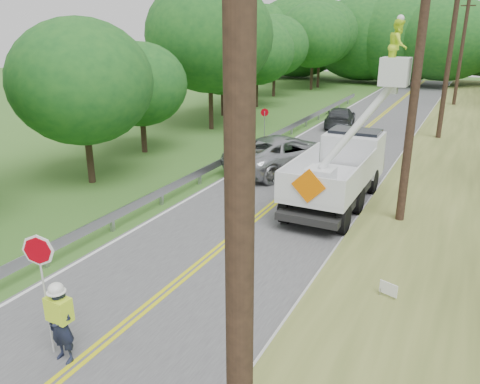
% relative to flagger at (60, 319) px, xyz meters
% --- Properties ---
extents(ground, '(140.00, 140.00, 0.00)m').
position_rel_flagger_xyz_m(ground, '(0.34, 1.88, -1.04)').
color(ground, '#345E23').
rests_on(ground, ground).
extents(road, '(7.20, 96.00, 0.03)m').
position_rel_flagger_xyz_m(road, '(0.34, 15.88, -1.03)').
color(road, '#444546').
rests_on(road, ground).
extents(guardrail, '(0.18, 48.00, 0.77)m').
position_rel_flagger_xyz_m(guardrail, '(-3.68, 16.79, -0.49)').
color(guardrail, '#999AA1').
rests_on(guardrail, ground).
extents(utility_poles, '(1.60, 43.30, 10.00)m').
position_rel_flagger_xyz_m(utility_poles, '(5.34, 18.90, 4.22)').
color(utility_poles, black).
rests_on(utility_poles, ground).
extents(tall_grass_verge, '(7.00, 96.00, 0.30)m').
position_rel_flagger_xyz_m(tall_grass_verge, '(7.44, 15.88, -0.89)').
color(tall_grass_verge, '#545E2C').
rests_on(tall_grass_verge, ground).
extents(treeline_left, '(10.30, 55.90, 10.16)m').
position_rel_flagger_xyz_m(treeline_left, '(-10.27, 30.87, 4.55)').
color(treeline_left, '#332319').
rests_on(treeline_left, ground).
extents(treeline_horizon, '(55.41, 14.09, 10.81)m').
position_rel_flagger_xyz_m(treeline_horizon, '(-0.86, 58.13, 4.46)').
color(treeline_horizon, '#16491B').
rests_on(treeline_horizon, ground).
extents(flagger, '(1.12, 0.46, 2.88)m').
position_rel_flagger_xyz_m(flagger, '(0.00, 0.00, 0.00)').
color(flagger, '#191E33').
rests_on(flagger, road).
extents(bucket_truck, '(3.78, 7.39, 7.14)m').
position_rel_flagger_xyz_m(bucket_truck, '(2.72, 13.01, 0.56)').
color(bucket_truck, black).
rests_on(bucket_truck, road).
extents(suv_silver, '(5.14, 7.02, 1.77)m').
position_rel_flagger_xyz_m(suv_silver, '(-1.11, 15.71, -0.14)').
color(suv_silver, '#AAACB0').
rests_on(suv_silver, road).
extents(suv_darkgrey, '(2.80, 5.11, 1.40)m').
position_rel_flagger_xyz_m(suv_darkgrey, '(-1.49, 27.79, -0.32)').
color(suv_darkgrey, '#313538').
rests_on(suv_darkgrey, road).
extents(stop_sign_permanent, '(0.46, 0.22, 2.29)m').
position_rel_flagger_xyz_m(stop_sign_permanent, '(-4.12, 20.12, 0.45)').
color(stop_sign_permanent, '#999AA1').
rests_on(stop_sign_permanent, ground).
extents(yard_sign, '(0.48, 0.19, 0.72)m').
position_rel_flagger_xyz_m(yard_sign, '(5.92, 5.29, -0.53)').
color(yard_sign, white).
rests_on(yard_sign, ground).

